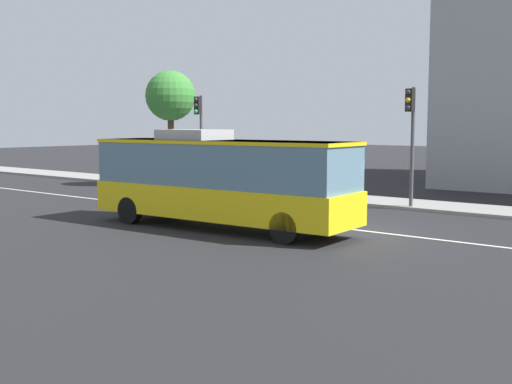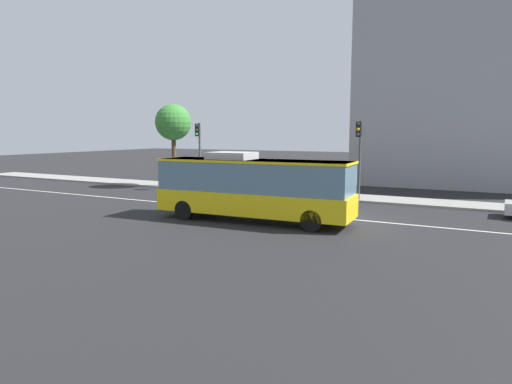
{
  "view_description": "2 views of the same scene",
  "coord_description": "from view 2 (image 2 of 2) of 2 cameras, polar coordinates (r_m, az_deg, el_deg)",
  "views": [
    {
      "loc": [
        10.71,
        -19.09,
        3.67
      ],
      "look_at": [
        -2.33,
        -2.75,
        1.41
      ],
      "focal_mm": 44.5,
      "sensor_mm": 36.0,
      "label": 1
    },
    {
      "loc": [
        6.28,
        -22.04,
        4.41
      ],
      "look_at": [
        -4.1,
        -2.14,
        1.41
      ],
      "focal_mm": 30.98,
      "sensor_mm": 36.0,
      "label": 2
    }
  ],
  "objects": [
    {
      "name": "lane_centre_line",
      "position": [
        23.34,
        11.45,
        -3.43
      ],
      "size": [
        76.0,
        0.16,
        0.01
      ],
      "primitive_type": "cube",
      "color": "silver",
      "rests_on": "ground_plane"
    },
    {
      "name": "traffic_light_far_corner",
      "position": [
        28.96,
        13.17,
        5.73
      ],
      "size": [
        0.35,
        0.62,
        5.2
      ],
      "rotation": [
        0.0,
        0.0,
        -1.67
      ],
      "color": "#47474C",
      "rests_on": "ground_plane"
    },
    {
      "name": "ground_plane",
      "position": [
        23.34,
        11.45,
        -3.44
      ],
      "size": [
        160.0,
        160.0,
        0.0
      ],
      "primitive_type": "plane",
      "color": "black"
    },
    {
      "name": "traffic_light_mid_block",
      "position": [
        34.42,
        -7.41,
        6.13
      ],
      "size": [
        0.34,
        0.62,
        5.2
      ],
      "rotation": [
        0.0,
        0.0,
        -1.49
      ],
      "color": "#47474C",
      "rests_on": "ground_plane"
    },
    {
      "name": "sidewalk_kerb",
      "position": [
        30.31,
        15.29,
        -0.9
      ],
      "size": [
        80.0,
        3.0,
        0.14
      ],
      "primitive_type": "cube",
      "color": "gray",
      "rests_on": "ground_plane"
    },
    {
      "name": "street_tree_kerbside_left",
      "position": [
        36.63,
        -10.64,
        8.73
      ],
      "size": [
        2.9,
        2.9,
        6.73
      ],
      "color": "#4C3823",
      "rests_on": "ground_plane"
    },
    {
      "name": "office_block_background",
      "position": [
        45.32,
        27.94,
        11.92
      ],
      "size": [
        20.92,
        16.47,
        17.0
      ],
      "rotation": [
        0.0,
        0.0,
        0.01
      ],
      "color": "#939399",
      "rests_on": "ground_plane"
    },
    {
      "name": "transit_bus",
      "position": [
        22.08,
        -0.41,
        0.84
      ],
      "size": [
        10.11,
        3.01,
        3.46
      ],
      "rotation": [
        0.0,
        0.0,
        0.05
      ],
      "color": "yellow",
      "rests_on": "ground_plane"
    }
  ]
}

